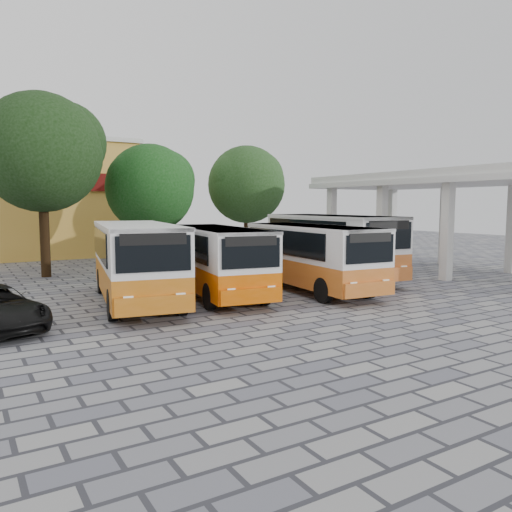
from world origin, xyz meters
TOP-DOWN VIEW (x-y plane):
  - ground at (0.00, 0.00)m, footprint 90.00×90.00m
  - terminal_shelter at (10.50, 4.00)m, footprint 6.80×15.80m
  - bus_far_left at (-6.81, 3.95)m, footprint 3.91×8.54m
  - bus_centre_left at (-3.62, 3.75)m, footprint 3.46×7.92m
  - bus_centre_right at (0.40, 2.79)m, footprint 3.00×7.90m
  - bus_far_right at (3.40, 5.17)m, footprint 3.55×8.96m
  - tree_left at (-8.56, 13.11)m, footprint 6.24×5.94m
  - tree_middle at (-2.50, 14.49)m, footprint 5.41×5.15m
  - tree_right at (4.79, 15.84)m, footprint 5.53×5.27m

SIDE VIEW (x-z plane):
  - ground at x=0.00m, z-range 0.00..0.00m
  - bus_centre_left at x=-3.62m, z-range 0.22..2.97m
  - bus_centre_right at x=0.40m, z-range 0.22..3.00m
  - bus_far_left at x=-6.81m, z-range 0.23..3.19m
  - bus_far_right at x=3.40m, z-range 0.25..3.39m
  - tree_middle at x=-2.50m, z-range 1.19..8.40m
  - terminal_shelter at x=10.50m, z-range 2.21..7.61m
  - tree_right at x=4.79m, z-range 1.38..9.06m
  - tree_left at x=-8.56m, z-range 1.83..11.05m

